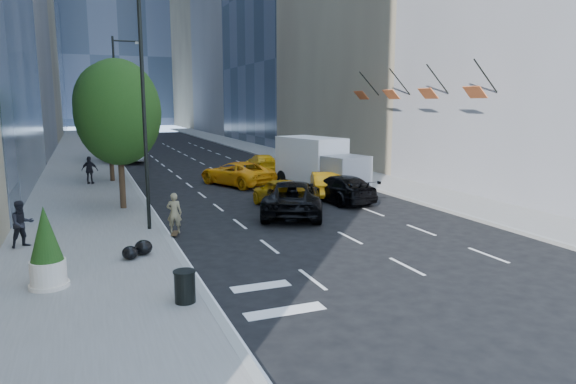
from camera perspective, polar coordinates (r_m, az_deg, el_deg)
name	(u,v)px	position (r m, az deg, el deg)	size (l,w,h in m)	color
ground	(328,240)	(20.77, 4.44, -5.36)	(160.00, 160.00, 0.00)	black
sidewalk_left	(84,165)	(48.27, -21.73, 2.80)	(6.00, 120.00, 0.15)	slate
sidewalk_right	(286,157)	(51.83, -0.22, 3.94)	(4.00, 120.00, 0.15)	slate
tower_right_far	(224,14)	(121.59, -7.09, 19.08)	(20.00, 24.00, 50.00)	#776753
lamp_near	(148,94)	(22.12, -15.33, 10.48)	(2.13, 0.22, 10.00)	black
lamp_far	(118,98)	(40.05, -18.33, 9.92)	(2.13, 0.22, 10.00)	black
tree_near	(118,113)	(27.02, -18.34, 8.38)	(4.20, 4.20, 7.46)	#322713
tree_mid	(108,105)	(37.01, -19.36, 9.14)	(4.50, 4.50, 7.99)	#322713
tree_far	(102,112)	(50.00, -20.00, 8.36)	(3.90, 3.90, 6.92)	#322713
traffic_signal	(107,114)	(58.03, -19.45, 8.14)	(2.48, 0.53, 5.20)	black
facade_flags	(410,91)	(34.11, 13.45, 10.86)	(1.85, 13.30, 2.05)	black
skateboarder	(174,216)	(21.72, -12.51, -2.59)	(0.62, 0.41, 1.70)	olive
black_sedan_lincoln	(292,198)	(25.23, 0.50, -0.64)	(2.79, 6.05, 1.68)	black
black_sedan_mercedes	(340,188)	(28.66, 5.77, 0.40)	(2.10, 5.18, 1.50)	black
taxi_a	(282,193)	(26.61, -0.72, -0.15)	(1.92, 4.78, 1.63)	#D1950B
taxi_b	(325,184)	(30.34, 4.12, 0.92)	(1.56, 4.46, 1.47)	#FF9C0D
taxi_c	(237,173)	(34.46, -5.71, 2.07)	(2.63, 5.70, 1.58)	#FA9D0D
taxi_d	(262,163)	(40.91, -2.91, 3.22)	(1.96, 4.83, 1.40)	yellow
city_bus	(128,141)	(53.11, -17.32, 5.45)	(2.94, 12.55, 3.49)	white
box_truck	(320,163)	(32.58, 3.54, 3.19)	(3.92, 7.19, 3.26)	white
pedestrian_a	(22,224)	(21.42, -27.46, -3.17)	(0.85, 0.66, 1.75)	black
pedestrian_b	(90,170)	(36.24, -21.16, 2.28)	(1.07, 0.45, 1.83)	black
trash_can	(185,287)	(14.27, -11.39, -10.33)	(0.56, 0.56, 0.84)	black
planter_shrub	(46,249)	(16.42, -25.26, -5.73)	(1.01, 1.01, 2.42)	beige
garbage_bags	(138,250)	(18.74, -16.31, -6.15)	(1.08, 1.04, 0.53)	black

